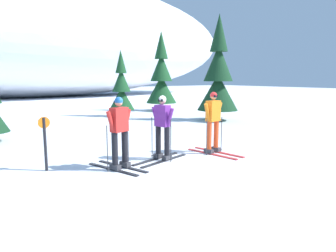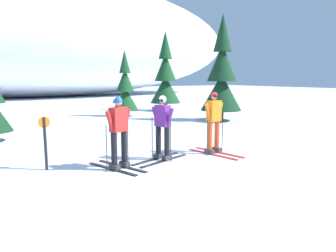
# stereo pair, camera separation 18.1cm
# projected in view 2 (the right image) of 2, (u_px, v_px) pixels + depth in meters

# --- Properties ---
(ground_plane) EXTENTS (120.00, 120.00, 0.00)m
(ground_plane) POSITION_uv_depth(u_px,v_px,m) (176.00, 161.00, 8.53)
(ground_plane) COLOR white
(skier_purple_jacket) EXTENTS (1.85, 0.88, 1.77)m
(skier_purple_jacket) POSITION_uv_depth(u_px,v_px,m) (162.00, 127.00, 8.56)
(skier_purple_jacket) COLOR black
(skier_purple_jacket) RESTS_ON ground
(skier_red_jacket) EXTENTS (0.92, 1.76, 1.80)m
(skier_red_jacket) POSITION_uv_depth(u_px,v_px,m) (119.00, 131.00, 7.69)
(skier_red_jacket) COLOR black
(skier_red_jacket) RESTS_ON ground
(skier_orange_jacket) EXTENTS (0.81, 1.84, 1.84)m
(skier_orange_jacket) POSITION_uv_depth(u_px,v_px,m) (214.00, 121.00, 9.27)
(skier_orange_jacket) COLOR red
(skier_orange_jacket) RESTS_ON ground
(pine_tree_center) EXTENTS (1.47, 1.47, 3.80)m
(pine_tree_center) POSITION_uv_depth(u_px,v_px,m) (125.00, 89.00, 18.11)
(pine_tree_center) COLOR #47301E
(pine_tree_center) RESTS_ON ground
(pine_tree_center_right) EXTENTS (2.10, 2.10, 5.44)m
(pine_tree_center_right) POSITION_uv_depth(u_px,v_px,m) (222.00, 77.00, 16.19)
(pine_tree_center_right) COLOR #47301E
(pine_tree_center_right) RESTS_ON ground
(pine_tree_far_right) EXTENTS (2.05, 2.05, 5.30)m
(pine_tree_far_right) POSITION_uv_depth(u_px,v_px,m) (165.00, 78.00, 21.06)
(pine_tree_far_right) COLOR #47301E
(pine_tree_far_right) RESTS_ON ground
(snow_ridge_background) EXTENTS (51.29, 18.60, 13.65)m
(snow_ridge_background) POSITION_uv_depth(u_px,v_px,m) (43.00, 36.00, 35.52)
(snow_ridge_background) COLOR white
(snow_ridge_background) RESTS_ON ground
(trail_marker_post) EXTENTS (0.28, 0.07, 1.33)m
(trail_marker_post) POSITION_uv_depth(u_px,v_px,m) (45.00, 140.00, 7.62)
(trail_marker_post) COLOR black
(trail_marker_post) RESTS_ON ground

